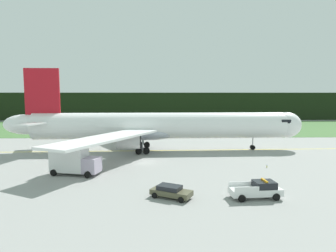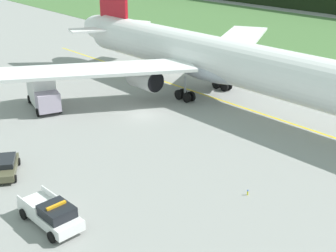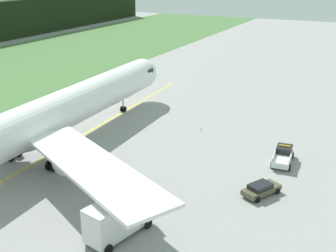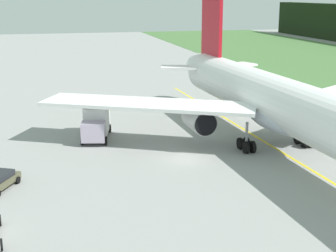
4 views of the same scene
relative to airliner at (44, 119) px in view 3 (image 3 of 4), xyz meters
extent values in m
plane|color=gray|center=(-1.55, -9.88, -4.78)|extent=(320.00, 320.00, 0.00)
cube|color=yellow|center=(0.86, 0.03, -4.78)|extent=(76.69, 3.08, 0.01)
cylinder|color=white|center=(0.86, 0.03, 0.10)|extent=(48.11, 6.73, 5.00)
ellipsoid|color=white|center=(25.82, 0.94, 0.10)|extent=(5.67, 5.19, 5.00)
ellipsoid|color=#B6BBCA|center=(-1.53, -0.06, -1.27)|extent=(12.18, 5.68, 2.75)
cube|color=black|center=(24.63, 0.89, 0.97)|extent=(1.97, 4.81, 0.70)
cube|color=white|center=(-7.28, -12.30, -0.53)|extent=(14.94, 22.11, 0.35)
cylinder|color=#B4B4B4|center=(-4.47, -7.67, -1.78)|extent=(3.97, 2.60, 2.46)
cylinder|color=black|center=(-2.48, -7.60, -1.78)|extent=(0.20, 2.27, 2.26)
cylinder|color=gray|center=(19.07, 0.69, -3.14)|extent=(0.20, 0.20, 2.38)
cylinder|color=black|center=(19.06, 0.95, -4.33)|extent=(0.91, 0.25, 0.90)
cylinder|color=black|center=(19.08, 0.43, -4.33)|extent=(0.91, 0.25, 0.90)
cylinder|color=gray|center=(-2.65, 3.15, -2.99)|extent=(0.28, 0.28, 2.38)
cylinder|color=black|center=(-1.94, 2.83, -4.18)|extent=(1.21, 0.34, 1.20)
cylinder|color=black|center=(-1.96, 3.53, -4.18)|extent=(1.21, 0.34, 1.20)
cylinder|color=black|center=(-3.34, 2.78, -4.18)|extent=(1.21, 0.34, 1.20)
cylinder|color=black|center=(-3.36, 3.48, -4.18)|extent=(1.21, 0.34, 1.20)
cylinder|color=gray|center=(-2.41, -3.34, -2.99)|extent=(0.28, 0.28, 2.38)
cylinder|color=black|center=(-1.73, -2.96, -4.18)|extent=(1.21, 0.34, 1.20)
cylinder|color=black|center=(-1.70, -3.66, -4.18)|extent=(1.21, 0.34, 1.20)
cylinder|color=black|center=(-3.13, -3.01, -4.18)|extent=(1.21, 0.34, 1.20)
cylinder|color=black|center=(-3.10, -3.71, -4.18)|extent=(1.21, 0.34, 1.20)
cube|color=white|center=(10.87, -26.93, -4.05)|extent=(5.47, 2.43, 0.70)
cube|color=black|center=(11.82, -26.84, -3.35)|extent=(2.28, 1.99, 0.70)
cube|color=white|center=(9.51, -26.12, -3.48)|extent=(2.55, 0.33, 0.45)
cube|color=white|center=(9.68, -27.97, -3.48)|extent=(2.55, 0.33, 0.45)
cube|color=orange|center=(11.82, -26.84, -2.92)|extent=(0.32, 1.39, 0.16)
cylinder|color=black|center=(12.58, -25.77, -4.40)|extent=(0.78, 0.31, 0.76)
cylinder|color=black|center=(12.76, -27.77, -4.40)|extent=(0.78, 0.31, 0.76)
cylinder|color=black|center=(8.98, -26.10, -4.40)|extent=(0.78, 0.31, 0.76)
cylinder|color=black|center=(9.16, -28.09, -4.40)|extent=(0.78, 0.31, 0.76)
cube|color=#AE9FB8|center=(-8.21, -17.89, -3.33)|extent=(2.39, 2.76, 2.00)
cube|color=silver|center=(-11.41, -17.15, -2.78)|extent=(5.08, 3.38, 3.10)
cylinder|color=#99999E|center=(-10.50, -17.36, -4.42)|extent=(0.77, 0.27, 1.04)
cylinder|color=#99999E|center=(-12.32, -16.95, -4.42)|extent=(0.77, 0.27, 1.04)
cylinder|color=black|center=(-7.94, -16.72, -4.33)|extent=(0.94, 0.45, 0.90)
cylinder|color=black|center=(-8.48, -19.06, -4.33)|extent=(0.94, 0.45, 0.90)
cylinder|color=black|center=(-12.73, -15.62, -4.33)|extent=(0.94, 0.45, 0.90)
cylinder|color=black|center=(-13.27, -17.96, -4.33)|extent=(0.94, 0.45, 0.90)
cube|color=#4E4D36|center=(2.12, -26.66, -4.21)|extent=(4.62, 3.56, 0.55)
cube|color=black|center=(1.93, -26.56, -3.71)|extent=(2.85, 2.50, 0.45)
cylinder|color=black|center=(3.87, -26.55, -4.48)|extent=(0.62, 0.44, 0.60)
cylinder|color=black|center=(3.02, -28.16, -4.48)|extent=(0.62, 0.44, 0.60)
cylinder|color=black|center=(1.21, -25.16, -4.48)|extent=(0.62, 0.44, 0.60)
cylinder|color=black|center=(0.37, -26.77, -4.48)|extent=(0.62, 0.44, 0.60)
cylinder|color=yellow|center=(16.73, -13.96, -4.62)|extent=(0.10, 0.10, 0.33)
sphere|color=blue|center=(16.73, -13.96, -4.40)|extent=(0.12, 0.12, 0.12)
camera|label=1|loc=(1.17, -56.65, 5.89)|focal=31.61mm
camera|label=2|loc=(35.44, -36.96, 12.72)|focal=48.19mm
camera|label=3|loc=(-37.97, -35.71, 17.66)|focal=46.51mm
camera|label=4|loc=(41.95, -22.60, 10.49)|focal=53.50mm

